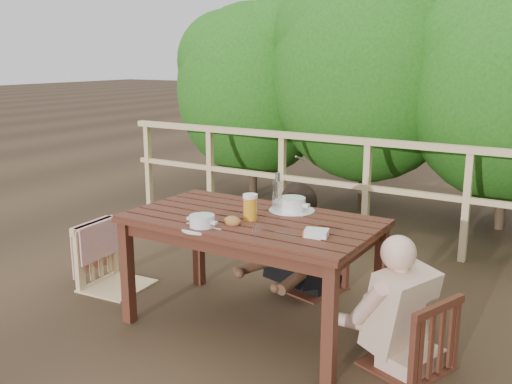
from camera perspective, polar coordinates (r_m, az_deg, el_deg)
The scene contains 16 objects.
ground at distance 3.92m, azimuth -0.40°, elevation -13.06°, with size 60.00×60.00×0.00m, color #453220.
table at distance 3.77m, azimuth -0.40°, elevation -8.08°, with size 1.58×0.89×0.73m, color #411E14.
chair_left at distance 4.48m, azimuth -13.89°, elevation -3.60°, with size 0.46×0.46×0.93m, color tan.
chair_far at distance 4.35m, azimuth 5.53°, elevation -4.05°, with size 0.44×0.44×0.89m, color #411E14.
chair_right at distance 3.38m, azimuth 15.07°, elevation -10.01°, with size 0.43×0.43×0.86m, color #411E14.
woman at distance 4.31m, azimuth 5.71°, elevation -1.46°, with size 0.52×0.64×1.29m, color black, non-canonical shape.
diner_right at distance 3.30m, azimuth 15.77°, elevation -7.00°, with size 0.50×0.62×1.25m, color #D3AD90, non-canonical shape.
railing at distance 5.45m, azimuth 10.88°, elevation -0.02°, with size 5.60×0.10×1.01m, color tan.
hedge_row at distance 6.34m, azimuth 18.99°, elevation 14.07°, with size 6.60×1.60×3.80m, color #1E5313, non-canonical shape.
soup_near at distance 3.46m, azimuth -5.36°, elevation -2.98°, with size 0.26×0.26×0.09m, color silver.
soup_far at distance 3.81m, azimuth 3.57°, elevation -1.29°, with size 0.30×0.30×0.10m, color white.
bread_roll at distance 3.50m, azimuth -2.36°, elevation -2.93°, with size 0.11×0.09×0.07m, color #AE6934.
beer_glass at distance 3.58m, azimuth -0.57°, elevation -1.61°, with size 0.09×0.09×0.18m, color gold.
bottle at distance 3.74m, azimuth 2.14°, elevation -0.17°, with size 0.07×0.07×0.28m, color white.
tumbler at distance 3.29m, azimuth 0.14°, elevation -3.91°, with size 0.06×0.06×0.07m, color white.
butter_tub at distance 3.28m, azimuth 6.03°, elevation -4.19°, with size 0.13×0.09×0.06m, color white.
Camera 1 is at (1.87, -2.97, 1.74)m, focal length 40.33 mm.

